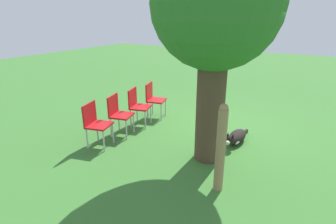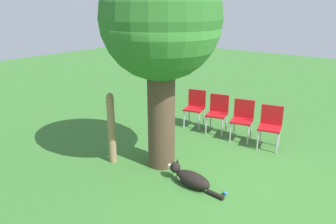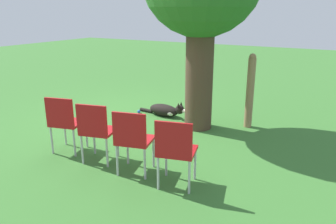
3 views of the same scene
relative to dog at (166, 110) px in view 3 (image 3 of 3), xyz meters
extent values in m
plane|color=#38702D|center=(0.51, -0.24, -0.13)|extent=(30.00, 30.00, 0.00)
cylinder|color=#4C3828|center=(0.28, 0.84, 0.91)|extent=(0.49, 0.49, 2.08)
ellipsoid|color=black|center=(0.00, -0.06, -0.01)|extent=(0.35, 0.69, 0.24)
ellipsoid|color=silver|center=(0.01, 0.13, -0.02)|extent=(0.27, 0.26, 0.15)
sphere|color=black|center=(0.03, 0.33, 0.07)|extent=(0.20, 0.20, 0.18)
cylinder|color=silver|center=(0.04, 0.43, 0.06)|extent=(0.08, 0.09, 0.08)
cone|color=black|center=(-0.02, 0.33, 0.18)|extent=(0.06, 0.06, 0.08)
cone|color=black|center=(0.08, 0.32, 0.18)|extent=(0.06, 0.06, 0.08)
cylinder|color=black|center=(-0.05, -0.51, -0.09)|extent=(0.10, 0.31, 0.07)
cylinder|color=#937551|center=(-0.21, 1.63, 0.51)|extent=(0.14, 0.14, 1.27)
sphere|color=#937551|center=(-0.21, 1.63, 1.17)|extent=(0.13, 0.13, 0.13)
cube|color=#B21419|center=(2.20, -0.45, 0.32)|extent=(0.51, 0.53, 0.04)
cube|color=#B21419|center=(2.39, -0.40, 0.55)|extent=(0.14, 0.43, 0.41)
cylinder|color=#B7B7BC|center=(2.07, -0.68, 0.09)|extent=(0.03, 0.03, 0.43)
cylinder|color=#B7B7BC|center=(1.98, -0.31, 0.09)|extent=(0.03, 0.03, 0.43)
cylinder|color=#B7B7BC|center=(2.42, -0.59, 0.09)|extent=(0.03, 0.03, 0.43)
cylinder|color=#B7B7BC|center=(2.33, -0.22, 0.09)|extent=(0.03, 0.03, 0.43)
cube|color=#B21419|center=(2.24, 0.19, 0.32)|extent=(0.51, 0.53, 0.04)
cube|color=#B21419|center=(2.43, 0.24, 0.55)|extent=(0.14, 0.43, 0.41)
cylinder|color=#B7B7BC|center=(2.11, -0.03, 0.09)|extent=(0.03, 0.03, 0.43)
cylinder|color=#B7B7BC|center=(2.02, 0.33, 0.09)|extent=(0.03, 0.03, 0.43)
cylinder|color=#B7B7BC|center=(2.46, 0.05, 0.09)|extent=(0.03, 0.03, 0.43)
cylinder|color=#B7B7BC|center=(2.37, 0.42, 0.09)|extent=(0.03, 0.03, 0.43)
cube|color=#B21419|center=(2.27, 0.84, 0.32)|extent=(0.51, 0.53, 0.04)
cube|color=#B21419|center=(2.46, 0.88, 0.55)|extent=(0.14, 0.43, 0.41)
cylinder|color=#B7B7BC|center=(2.14, 0.61, 0.09)|extent=(0.03, 0.03, 0.43)
cylinder|color=#B7B7BC|center=(2.05, 0.98, 0.09)|extent=(0.03, 0.03, 0.43)
cylinder|color=#B7B7BC|center=(2.49, 0.69, 0.09)|extent=(0.03, 0.03, 0.43)
cylinder|color=#B7B7BC|center=(2.40, 1.06, 0.09)|extent=(0.03, 0.03, 0.43)
cube|color=#B21419|center=(2.31, 1.48, 0.32)|extent=(0.51, 0.53, 0.04)
cube|color=#B21419|center=(2.50, 1.52, 0.55)|extent=(0.14, 0.43, 0.41)
cylinder|color=#B7B7BC|center=(2.18, 1.25, 0.09)|extent=(0.03, 0.03, 0.43)
cylinder|color=#B7B7BC|center=(2.09, 1.62, 0.09)|extent=(0.03, 0.03, 0.43)
cylinder|color=#B7B7BC|center=(2.53, 1.34, 0.09)|extent=(0.03, 0.03, 0.43)
cylinder|color=#B7B7BC|center=(2.44, 1.70, 0.09)|extent=(0.03, 0.03, 0.43)
sphere|color=blue|center=(0.09, -0.61, -0.09)|extent=(0.07, 0.07, 0.07)
camera|label=1|loc=(-1.22, 4.89, 2.33)|focal=28.00mm
camera|label=2|loc=(-3.99, -2.68, 2.75)|focal=35.00mm
camera|label=3|loc=(5.53, 3.17, 1.95)|focal=35.00mm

